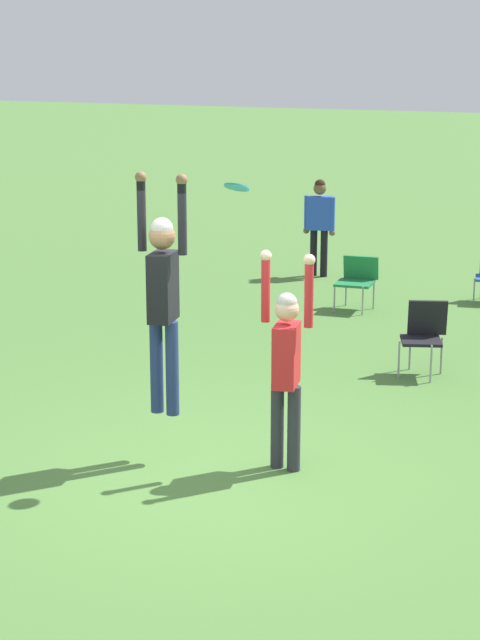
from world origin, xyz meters
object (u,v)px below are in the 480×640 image
Objects in this scene: camping_chair_2 at (424,331)px; camping_chair_3 at (357,278)px; frisbee at (237,187)px; person_defending at (286,358)px; person_spectator_near at (319,219)px; person_jumping at (163,288)px.

camping_chair_2 is 3.32m from camping_chair_3.
frisbee is 6.76m from camping_chair_3.
person_defending is 1.57m from frisbee.
frisbee is 0.14× the size of person_spectator_near.
camping_chair_2 is 5.79m from person_spectator_near.
frisbee is at bearing 92.49° from camping_chair_3.
camping_chair_3 is (-0.68, 6.44, -1.16)m from person_jumping.
camping_chair_3 is 2.50m from person_spectator_near.
person_jumping is at bearing 47.75° from camping_chair_2.
frisbee is 0.25× the size of camping_chair_2.
person_defending is 9.02× the size of frisbee.
camping_chair_2 is (0.15, 3.43, -0.53)m from person_defending.
person_spectator_near is (-2.82, 8.24, -1.58)m from frisbee.
person_defending is at bearing 63.66° from camping_chair_2.
person_defending is 3.48m from camping_chair_2.
person_jumping reaches higher than person_defending.
person_jumping is 1.27m from person_defending.
frisbee is 0.29× the size of camping_chair_3.
person_spectator_near reaches higher than camping_chair_3.
person_jumping is 8.69m from person_spectator_near.
person_defending is 6.42m from camping_chair_3.
camping_chair_2 reaches higher than camping_chair_3.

